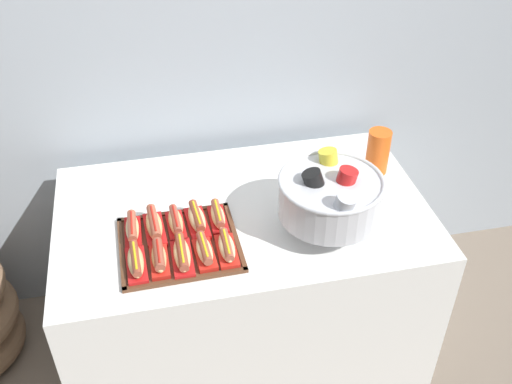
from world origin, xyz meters
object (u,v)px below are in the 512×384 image
(cup_stack, at_px, (378,152))
(hot_dog_4, at_px, (227,248))
(hot_dog_2, at_px, (182,255))
(punch_bowl, at_px, (330,196))
(hot_dog_3, at_px, (205,251))
(hot_dog_6, at_px, (154,225))
(hot_dog_5, at_px, (132,229))
(hot_dog_8, at_px, (197,219))
(hot_dog_0, at_px, (136,262))
(hot_dog_7, at_px, (176,223))
(buffet_table, at_px, (244,280))
(hot_dog_1, at_px, (159,258))
(serving_tray, at_px, (179,245))
(hot_dog_9, at_px, (218,217))

(cup_stack, bearing_deg, hot_dog_4, -151.57)
(hot_dog_4, bearing_deg, hot_dog_2, -178.87)
(punch_bowl, bearing_deg, hot_dog_4, -170.78)
(hot_dog_3, xyz_separation_m, hot_dog_6, (-0.15, 0.16, 0.00))
(hot_dog_4, bearing_deg, punch_bowl, 9.22)
(hot_dog_5, distance_m, punch_bowl, 0.69)
(hot_dog_8, bearing_deg, cup_stack, 14.87)
(hot_dog_4, relative_size, cup_stack, 0.89)
(hot_dog_0, distance_m, hot_dog_7, 0.22)
(punch_bowl, xyz_separation_m, cup_stack, (0.30, 0.30, -0.05))
(buffet_table, distance_m, hot_dog_1, 0.57)
(serving_tray, xyz_separation_m, hot_dog_1, (-0.07, -0.08, 0.03))
(buffet_table, bearing_deg, serving_tray, -149.51)
(buffet_table, bearing_deg, hot_dog_5, -170.46)
(hot_dog_0, xyz_separation_m, hot_dog_4, (0.30, 0.01, -0.00))
(hot_dog_6, bearing_deg, hot_dog_5, -178.87)
(buffet_table, xyz_separation_m, hot_dog_6, (-0.33, -0.07, 0.41))
(hot_dog_1, relative_size, cup_stack, 0.85)
(buffet_table, height_order, hot_dog_0, hot_dog_0)
(hot_dog_0, bearing_deg, hot_dog_8, 37.38)
(hot_dog_5, bearing_deg, hot_dog_6, 1.13)
(punch_bowl, height_order, cup_stack, punch_bowl)
(buffet_table, xyz_separation_m, hot_dog_7, (-0.25, -0.06, 0.41))
(hot_dog_1, height_order, hot_dog_3, hot_dog_1)
(buffet_table, bearing_deg, hot_dog_0, -149.71)
(hot_dog_0, relative_size, hot_dog_7, 1.05)
(hot_dog_9, bearing_deg, hot_dog_5, -178.87)
(hot_dog_5, xyz_separation_m, hot_dog_7, (0.15, 0.00, -0.00))
(cup_stack, bearing_deg, hot_dog_9, -163.67)
(hot_dog_6, xyz_separation_m, hot_dog_7, (0.07, 0.00, -0.00))
(hot_dog_1, distance_m, hot_dog_7, 0.18)
(hot_dog_0, relative_size, hot_dog_9, 1.12)
(hot_dog_3, xyz_separation_m, cup_stack, (0.74, 0.36, 0.06))
(hot_dog_0, relative_size, hot_dog_3, 1.09)
(serving_tray, distance_m, hot_dog_7, 0.09)
(hot_dog_2, relative_size, hot_dog_9, 1.17)
(hot_dog_9, height_order, punch_bowl, punch_bowl)
(buffet_table, relative_size, punch_bowl, 3.76)
(hot_dog_2, relative_size, cup_stack, 0.99)
(hot_dog_9, bearing_deg, cup_stack, 16.33)
(hot_dog_3, relative_size, punch_bowl, 0.43)
(hot_dog_6, distance_m, cup_stack, 0.92)
(buffet_table, bearing_deg, hot_dog_2, -137.22)
(serving_tray, height_order, punch_bowl, punch_bowl)
(hot_dog_1, xyz_separation_m, hot_dog_5, (-0.08, 0.16, -0.00))
(hot_dog_5, height_order, cup_stack, cup_stack)
(hot_dog_6, bearing_deg, buffet_table, 11.43)
(hot_dog_3, bearing_deg, cup_stack, 26.05)
(hot_dog_8, xyz_separation_m, punch_bowl, (0.45, -0.10, 0.11))
(hot_dog_4, relative_size, hot_dog_7, 0.99)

